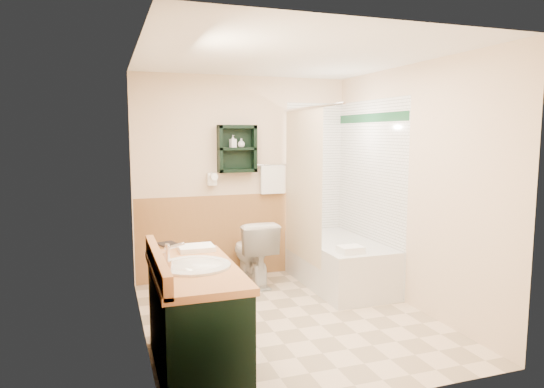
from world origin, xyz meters
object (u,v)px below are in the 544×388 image
at_px(hair_dryer, 212,179).
at_px(vanity, 195,320).
at_px(soap_bottle_a, 233,145).
at_px(soap_bottle_b, 241,144).
at_px(wall_shelf, 237,149).
at_px(toilet, 253,252).
at_px(bathtub, 339,263).
at_px(vanity_book, 160,235).

relative_size(hair_dryer, vanity, 0.19).
relative_size(hair_dryer, soap_bottle_a, 1.66).
bearing_deg(soap_bottle_b, vanity, -113.79).
bearing_deg(wall_shelf, vanity, -112.64).
xyz_separation_m(vanity, toilet, (0.99, 1.86, -0.02)).
bearing_deg(vanity, wall_shelf, 67.36).
height_order(wall_shelf, toilet, wall_shelf).
bearing_deg(soap_bottle_a, hair_dryer, 173.12).
height_order(hair_dryer, vanity, hair_dryer).
distance_m(wall_shelf, toilet, 1.22).
height_order(soap_bottle_a, soap_bottle_b, soap_bottle_b).
xyz_separation_m(hair_dryer, toilet, (0.40, -0.31, -0.83)).
bearing_deg(soap_bottle_a, bathtub, -30.56).
distance_m(vanity_book, soap_bottle_b, 1.96).
relative_size(toilet, vanity_book, 3.72).
bearing_deg(wall_shelf, hair_dryer, 175.24).
bearing_deg(vanity_book, bathtub, 2.50).
xyz_separation_m(hair_dryer, vanity_book, (-0.76, -1.48, -0.31)).
height_order(wall_shelf, soap_bottle_b, wall_shelf).
height_order(toilet, vanity_book, vanity_book).
height_order(bathtub, vanity_book, vanity_book).
bearing_deg(bathtub, soap_bottle_a, 149.44).
distance_m(bathtub, toilet, 1.00).
relative_size(wall_shelf, vanity_book, 2.71).
relative_size(hair_dryer, vanity_book, 1.18).
xyz_separation_m(wall_shelf, toilet, (0.10, -0.29, -1.18)).
height_order(bathtub, soap_bottle_b, soap_bottle_b).
distance_m(soap_bottle_a, soap_bottle_b, 0.10).
bearing_deg(vanity_book, toilet, 26.40).
xyz_separation_m(bathtub, soap_bottle_b, (-0.98, 0.64, 1.35)).
distance_m(hair_dryer, toilet, 0.97).
bearing_deg(toilet, hair_dryer, -39.15).
distance_m(hair_dryer, soap_bottle_a, 0.47).
bearing_deg(toilet, soap_bottle_b, -81.24).
distance_m(hair_dryer, bathtub, 1.76).
xyz_separation_m(wall_shelf, hair_dryer, (-0.30, 0.02, -0.35)).
height_order(wall_shelf, soap_bottle_a, wall_shelf).
xyz_separation_m(toilet, soap_bottle_a, (-0.15, 0.28, 1.23)).
bearing_deg(wall_shelf, bathtub, -32.00).
relative_size(bathtub, toilet, 1.99).
xyz_separation_m(soap_bottle_a, soap_bottle_b, (0.10, 0.00, 0.01)).
xyz_separation_m(bathtub, soap_bottle_a, (-1.08, 0.64, 1.34)).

